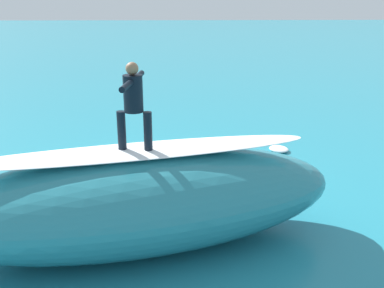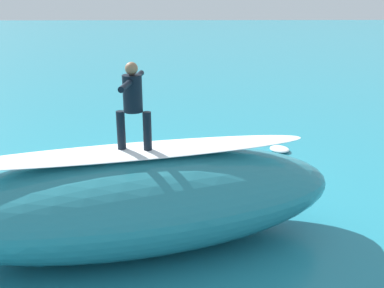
{
  "view_description": "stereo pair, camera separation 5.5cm",
  "coord_description": "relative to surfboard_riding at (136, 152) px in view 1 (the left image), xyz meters",
  "views": [
    {
      "loc": [
        -0.75,
        10.08,
        4.56
      ],
      "look_at": [
        -0.97,
        0.86,
        1.35
      ],
      "focal_mm": 42.05,
      "sensor_mm": 36.0,
      "label": 1
    },
    {
      "loc": [
        -0.8,
        10.08,
        4.56
      ],
      "look_at": [
        -0.97,
        0.86,
        1.35
      ],
      "focal_mm": 42.05,
      "sensor_mm": 36.0,
      "label": 2
    }
  ],
  "objects": [
    {
      "name": "foam_patch_mid",
      "position": [
        -0.25,
        -2.53,
        -1.76
      ],
      "size": [
        0.76,
        0.86,
        0.17
      ],
      "primitive_type": "ellipsoid",
      "rotation": [
        0.0,
        0.0,
        1.1
      ],
      "color": "white",
      "rests_on": "ground_plane"
    },
    {
      "name": "foam_patch_near",
      "position": [
        -3.68,
        -5.0,
        -1.78
      ],
      "size": [
        0.77,
        0.8,
        0.13
      ],
      "primitive_type": "ellipsoid",
      "rotation": [
        0.0,
        0.0,
        2.09
      ],
      "color": "white",
      "rests_on": "ground_plane"
    },
    {
      "name": "ground_plane",
      "position": [
        -0.06,
        -2.66,
        -1.84
      ],
      "size": [
        120.0,
        120.0,
        0.0
      ],
      "primitive_type": "plane",
      "color": "teal"
    },
    {
      "name": "wave_foam_lip",
      "position": [
        0.03,
        0.01,
        0.01
      ],
      "size": [
        6.47,
        2.39,
        0.08
      ],
      "primitive_type": "ellipsoid",
      "rotation": [
        0.0,
        0.0,
        0.23
      ],
      "color": "white",
      "rests_on": "wave_crest"
    },
    {
      "name": "wave_crest",
      "position": [
        0.03,
        0.01,
        -0.94
      ],
      "size": [
        7.98,
        4.34,
        1.81
      ],
      "primitive_type": "ellipsoid",
      "rotation": [
        0.0,
        0.0,
        0.23
      ],
      "color": "teal",
      "rests_on": "ground_plane"
    },
    {
      "name": "surfboard_paddling",
      "position": [
        -2.07,
        -3.61,
        -1.81
      ],
      "size": [
        2.17,
        1.68,
        0.07
      ],
      "primitive_type": "ellipsoid",
      "rotation": [
        0.0,
        0.0,
        -2.57
      ],
      "color": "#E0563D",
      "rests_on": "ground_plane"
    },
    {
      "name": "surfer_riding",
      "position": [
        0.0,
        -0.0,
        0.93
      ],
      "size": [
        0.61,
        1.45,
        1.54
      ],
      "rotation": [
        0.0,
        0.0,
        -0.12
      ],
      "color": "black",
      "rests_on": "surfboard_riding"
    },
    {
      "name": "surfer_paddling",
      "position": [
        -1.96,
        -3.54,
        -1.64
      ],
      "size": [
        1.55,
        1.11,
        0.31
      ],
      "rotation": [
        0.0,
        0.0,
        -2.57
      ],
      "color": "black",
      "rests_on": "surfboard_paddling"
    },
    {
      "name": "surfboard_riding",
      "position": [
        0.0,
        0.0,
        0.0
      ],
      "size": [
        1.87,
        0.68,
        0.07
      ],
      "primitive_type": "ellipsoid",
      "rotation": [
        0.0,
        0.0,
        -0.12
      ],
      "color": "#E0563D",
      "rests_on": "wave_crest"
    }
  ]
}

